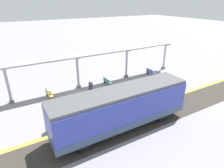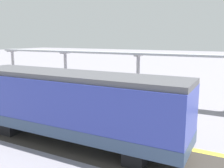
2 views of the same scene
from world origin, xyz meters
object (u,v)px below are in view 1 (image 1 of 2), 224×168
(canopy_pillar_fourth, at_px, (8,86))
(train_near_carriage, at_px, (121,108))
(canopy_pillar_third, at_px, (78,73))
(bench_far_end, at_px, (150,72))
(passenger_waiting_near_edge, at_px, (50,120))
(bench_mid_platform, at_px, (107,82))
(canopy_pillar_second, at_px, (126,64))
(trash_bin, at_px, (91,86))
(canopy_pillar_nearest, at_px, (164,56))
(bench_extra_slot, at_px, (49,94))

(canopy_pillar_fourth, bearing_deg, train_near_carriage, -140.63)
(canopy_pillar_third, bearing_deg, bench_far_end, -96.02)
(passenger_waiting_near_edge, bearing_deg, train_near_carriage, -115.89)
(canopy_pillar_third, height_order, bench_mid_platform, canopy_pillar_third)
(canopy_pillar_third, height_order, bench_far_end, canopy_pillar_third)
(canopy_pillar_second, bearing_deg, train_near_carriage, 144.00)
(canopy_pillar_third, relative_size, bench_mid_platform, 2.51)
(canopy_pillar_second, relative_size, passenger_waiting_near_edge, 2.33)
(passenger_waiting_near_edge, bearing_deg, canopy_pillar_fourth, 19.68)
(canopy_pillar_second, xyz_separation_m, bench_mid_platform, (-1.03, 3.50, -1.48))
(bench_far_end, xyz_separation_m, trash_bin, (-0.20, 9.20, 0.01))
(train_near_carriage, distance_m, canopy_pillar_nearest, 16.32)
(canopy_pillar_second, distance_m, bench_mid_platform, 3.94)
(bench_far_end, bearing_deg, canopy_pillar_third, 83.98)
(train_near_carriage, relative_size, canopy_pillar_second, 3.01)
(canopy_pillar_second, distance_m, canopy_pillar_fourth, 14.17)
(passenger_waiting_near_edge, bearing_deg, trash_bin, -47.75)
(train_near_carriage, xyz_separation_m, passenger_waiting_near_edge, (2.49, 5.13, -0.81))
(passenger_waiting_near_edge, bearing_deg, bench_mid_platform, -55.75)
(train_near_carriage, relative_size, bench_extra_slot, 7.49)
(train_near_carriage, bearing_deg, bench_mid_platform, -21.22)
(train_near_carriage, xyz_separation_m, bench_far_end, (8.08, -10.01, -1.38))
(canopy_pillar_second, xyz_separation_m, bench_extra_slot, (-0.91, 10.58, -1.48))
(canopy_pillar_nearest, height_order, bench_far_end, canopy_pillar_nearest)
(train_near_carriage, height_order, canopy_pillar_third, canopy_pillar_third)
(canopy_pillar_third, xyz_separation_m, passenger_waiting_near_edge, (-6.67, 4.93, -0.90))
(bench_extra_slot, bearing_deg, train_near_carriage, -154.53)
(bench_mid_platform, distance_m, trash_bin, 2.36)
(canopy_pillar_nearest, height_order, canopy_pillar_fourth, same)
(trash_bin, bearing_deg, bench_mid_platform, -83.97)
(canopy_pillar_nearest, xyz_separation_m, bench_far_end, (-1.08, 3.50, -1.48))
(canopy_pillar_fourth, relative_size, bench_extra_slot, 2.49)
(train_near_carriage, distance_m, canopy_pillar_second, 11.32)
(bench_far_end, relative_size, bench_extra_slot, 0.99)
(canopy_pillar_nearest, distance_m, canopy_pillar_fourth, 21.02)
(bench_mid_platform, relative_size, bench_far_end, 1.00)
(canopy_pillar_second, bearing_deg, passenger_waiting_near_edge, 119.51)
(train_near_carriage, xyz_separation_m, canopy_pillar_fourth, (9.16, 7.51, 0.10))
(bench_extra_slot, distance_m, passenger_waiting_near_edge, 5.91)
(canopy_pillar_second, bearing_deg, bench_far_end, -107.79)
(bench_far_end, relative_size, passenger_waiting_near_edge, 0.93)
(canopy_pillar_third, xyz_separation_m, bench_far_end, (-1.08, -10.21, -1.48))
(trash_bin, bearing_deg, bench_extra_slot, 85.59)
(canopy_pillar_second, xyz_separation_m, canopy_pillar_fourth, (0.00, 14.17, 0.00))
(canopy_pillar_nearest, xyz_separation_m, canopy_pillar_second, (0.00, 6.85, 0.00))
(canopy_pillar_third, xyz_separation_m, bench_mid_platform, (-1.03, -3.36, -1.48))
(canopy_pillar_third, bearing_deg, bench_mid_platform, -107.05)
(canopy_pillar_fourth, bearing_deg, trash_bin, -98.73)
(bench_far_end, height_order, bench_extra_slot, same)
(canopy_pillar_nearest, relative_size, trash_bin, 4.23)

